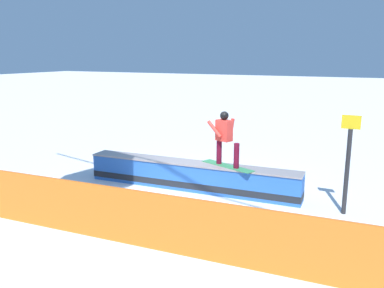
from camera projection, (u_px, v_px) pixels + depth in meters
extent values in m
plane|color=white|center=(191.00, 189.00, 10.86)|extent=(120.00, 120.00, 0.00)
cube|color=blue|center=(191.00, 176.00, 10.78)|extent=(5.91, 0.84, 0.71)
cube|color=#1E2329|center=(191.00, 183.00, 10.82)|extent=(5.92, 0.85, 0.17)
cube|color=gray|center=(191.00, 163.00, 10.70)|extent=(5.92, 0.90, 0.04)
cube|color=#389158|center=(227.00, 166.00, 10.31)|extent=(1.58, 0.84, 0.01)
cylinder|color=maroon|center=(219.00, 152.00, 10.45)|extent=(0.18, 0.18, 0.64)
cylinder|color=maroon|center=(236.00, 156.00, 10.03)|extent=(0.18, 0.18, 0.64)
cube|color=#ED3D33|center=(224.00, 130.00, 10.21)|extent=(0.46, 0.37, 0.54)
sphere|color=black|center=(224.00, 116.00, 10.12)|extent=(0.22, 0.22, 0.22)
cylinder|color=#ED3D33|center=(214.00, 129.00, 10.22)|extent=(0.48, 0.26, 0.42)
cylinder|color=#ED3D33|center=(231.00, 129.00, 10.24)|extent=(0.20, 0.15, 0.56)
cube|color=orange|center=(113.00, 214.00, 7.73)|extent=(11.12, 0.64, 1.10)
cylinder|color=#262628|center=(347.00, 172.00, 8.97)|extent=(0.10, 0.10, 1.97)
cube|color=yellow|center=(351.00, 122.00, 8.73)|extent=(0.40, 0.04, 0.30)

